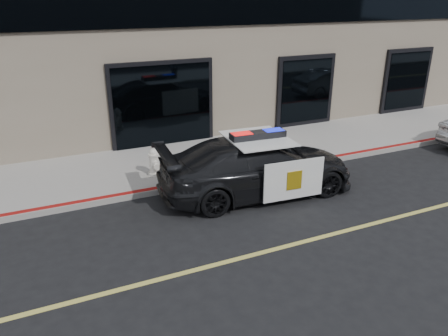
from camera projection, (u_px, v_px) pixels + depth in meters
name	position (u px, v px, depth m)	size (l,w,h in m)	color
ground	(309.00, 241.00, 9.18)	(120.00, 120.00, 0.00)	black
sidewalk_n	(212.00, 157.00, 13.59)	(60.00, 3.50, 0.15)	gray
police_car	(257.00, 166.00, 11.12)	(2.79, 5.36, 1.66)	black
fire_hydrant	(154.00, 162.00, 11.96)	(0.36, 0.49, 0.79)	white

